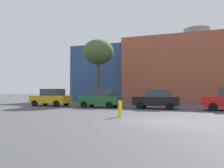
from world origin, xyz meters
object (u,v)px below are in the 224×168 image
Objects in this scene: parked_car_0 at (51,97)px; parked_car_2 at (157,99)px; bare_tree_1 at (98,52)px; parked_car_1 at (100,98)px; bollard_yellow_0 at (120,109)px.

parked_car_2 is (11.24, -0.00, -0.05)m from parked_car_0.
parked_car_1 is at bearing -63.95° from bare_tree_1.
parked_car_2 is 7.38m from bollard_yellow_0.
parked_car_0 is 1.05× the size of parked_car_2.
bare_tree_1 is at bearing -63.95° from parked_car_1.
parked_car_0 is at bearing -0.00° from parked_car_1.
parked_car_2 is at bearing 81.68° from bollard_yellow_0.
parked_car_0 is at bearing 144.34° from bollard_yellow_0.
parked_car_0 is 8.24m from bare_tree_1.
parked_car_1 is 1.02× the size of parked_car_2.
parked_car_2 reaches higher than bollard_yellow_0.
bare_tree_1 is at bearing -32.97° from parked_car_2.
parked_car_1 is 5.49m from parked_car_2.
bollard_yellow_0 is at bearing 121.24° from parked_car_1.
parked_car_1 is 0.51× the size of bare_tree_1.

